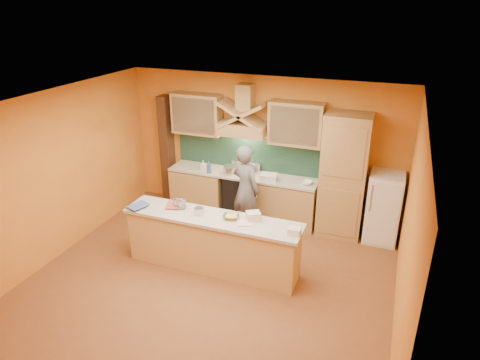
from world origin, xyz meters
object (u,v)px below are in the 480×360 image
at_px(fridge, 383,208).
at_px(person, 246,189).
at_px(stove, 242,195).
at_px(kitchen_scale, 199,212).
at_px(mixing_bowl, 231,216).

xyz_separation_m(fridge, person, (-2.42, -0.55, 0.21)).
distance_m(stove, kitchen_scale, 1.98).
bearing_deg(person, kitchen_scale, 102.10).
height_order(kitchen_scale, mixing_bowl, kitchen_scale).
bearing_deg(fridge, mixing_bowl, -140.12).
bearing_deg(fridge, person, -167.14).
bearing_deg(kitchen_scale, stove, 94.93).
relative_size(person, mixing_bowl, 6.84).
bearing_deg(stove, person, -63.57).
xyz_separation_m(kitchen_scale, mixing_bowl, (0.53, 0.07, -0.02)).
xyz_separation_m(person, mixing_bowl, (0.23, -1.28, 0.12)).
distance_m(stove, mixing_bowl, 1.98).
height_order(fridge, mixing_bowl, fridge).
distance_m(stove, fridge, 2.71).
height_order(person, kitchen_scale, person).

